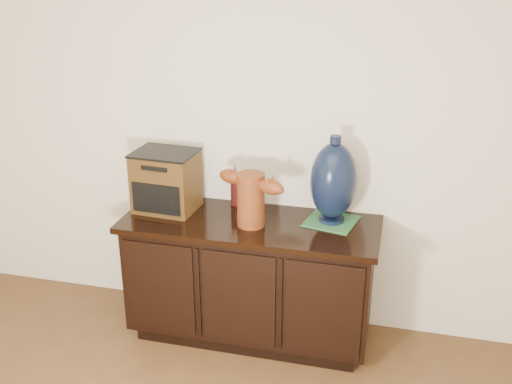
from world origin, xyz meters
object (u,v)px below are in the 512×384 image
(sideboard, at_px, (250,278))
(tv_radio, at_px, (166,181))
(spray_can, at_px, (236,190))
(terracotta_vessel, at_px, (251,197))
(lamp_base, at_px, (333,181))

(sideboard, relative_size, tv_radio, 3.94)
(tv_radio, bearing_deg, spray_can, 27.05)
(sideboard, bearing_deg, tv_radio, 173.77)
(spray_can, bearing_deg, tv_radio, -156.78)
(tv_radio, bearing_deg, terracotta_vessel, -6.77)
(terracotta_vessel, bearing_deg, sideboard, 132.55)
(sideboard, relative_size, terracotta_vessel, 3.44)
(sideboard, height_order, lamp_base, lamp_base)
(terracotta_vessel, xyz_separation_m, spray_can, (-0.16, 0.26, -0.08))
(sideboard, xyz_separation_m, terracotta_vessel, (0.02, -0.04, 0.54))
(terracotta_vessel, height_order, tv_radio, tv_radio)
(lamp_base, relative_size, spray_can, 2.69)
(sideboard, distance_m, terracotta_vessel, 0.54)
(tv_radio, height_order, lamp_base, lamp_base)
(tv_radio, distance_m, lamp_base, 0.97)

